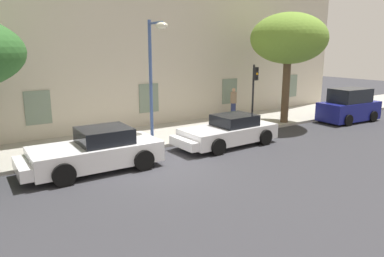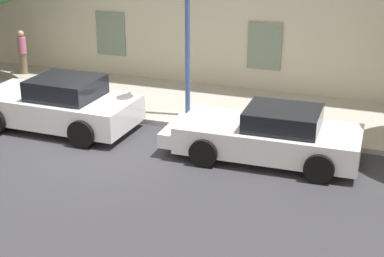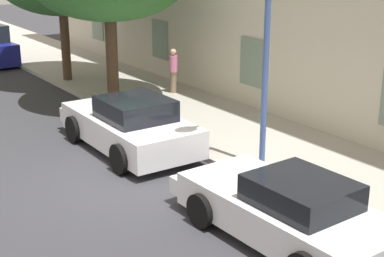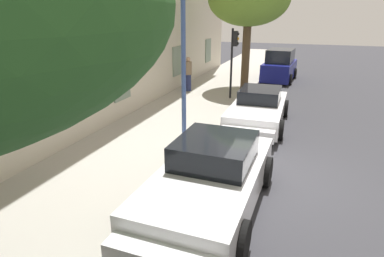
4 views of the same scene
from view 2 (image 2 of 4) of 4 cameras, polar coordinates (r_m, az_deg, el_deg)
name	(u,v)px [view 2 (image 2 of 4)]	position (r m, az deg, el deg)	size (l,w,h in m)	color
ground_plane	(98,152)	(14.57, -9.33, -2.28)	(80.00, 80.00, 0.00)	#333338
sidewalk	(163,100)	(18.00, -2.95, 2.82)	(60.00, 3.87, 0.14)	#A8A399
sportscar_red_lead	(53,105)	(16.23, -13.67, 2.31)	(4.80, 2.27, 1.46)	white
sportscar_yellow_flank	(262,135)	(13.91, 7.02, -0.68)	(4.75, 2.14, 1.32)	white
pedestrian_admiring	(23,51)	(21.34, -16.49, 7.36)	(0.31, 0.31, 1.55)	#8C7259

